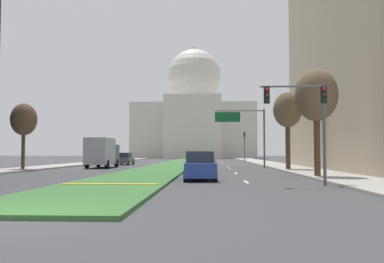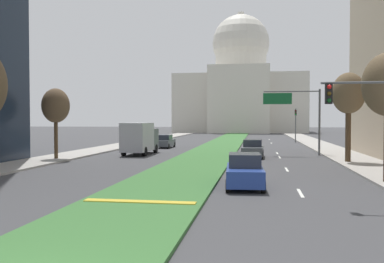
% 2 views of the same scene
% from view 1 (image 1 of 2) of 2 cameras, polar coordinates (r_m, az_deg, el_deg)
% --- Properties ---
extents(ground_plane, '(260.00, 260.00, 0.00)m').
position_cam_1_polar(ground_plane, '(66.25, -1.58, -4.39)').
color(ground_plane, '#3D3D3F').
extents(grass_median, '(5.22, 101.20, 0.14)m').
position_cam_1_polar(grass_median, '(60.65, -1.96, -4.46)').
color(grass_median, '#386B33').
rests_on(grass_median, ground_plane).
extents(median_curb_nose, '(4.70, 0.50, 0.04)m').
position_cam_1_polar(median_curb_nose, '(19.99, -11.42, -7.26)').
color(median_curb_nose, gold).
rests_on(median_curb_nose, grass_median).
extents(lane_dashes_right, '(0.16, 56.62, 0.01)m').
position_cam_1_polar(lane_dashes_right, '(48.41, 5.02, -4.92)').
color(lane_dashes_right, silver).
rests_on(lane_dashes_right, ground_plane).
extents(sidewalk_left, '(4.00, 101.20, 0.15)m').
position_cam_1_polar(sidewalk_left, '(57.68, -15.52, -4.43)').
color(sidewalk_left, '#9E9991').
rests_on(sidewalk_left, ground_plane).
extents(sidewalk_right, '(4.00, 101.20, 0.15)m').
position_cam_1_polar(sidewalk_right, '(55.46, 11.20, -4.55)').
color(sidewalk_right, '#9E9991').
rests_on(sidewalk_right, ground_plane).
extents(capitol_building, '(35.31, 26.58, 33.75)m').
position_cam_1_polar(capitol_building, '(122.10, 0.32, 2.09)').
color(capitol_building, beige).
rests_on(capitol_building, ground_plane).
extents(traffic_light_near_right, '(3.34, 0.35, 5.20)m').
position_cam_1_polar(traffic_light_near_right, '(21.41, 15.90, 2.83)').
color(traffic_light_near_right, '#515456').
rests_on(traffic_light_near_right, ground_plane).
extents(traffic_light_far_right, '(0.28, 0.35, 5.20)m').
position_cam_1_polar(traffic_light_far_right, '(68.96, 7.39, -1.56)').
color(traffic_light_far_right, '#515456').
rests_on(traffic_light_far_right, ground_plane).
extents(overhead_guide_sign, '(5.55, 0.20, 6.50)m').
position_cam_1_polar(overhead_guide_sign, '(45.31, 7.52, 0.84)').
color(overhead_guide_sign, '#515456').
rests_on(overhead_guide_sign, ground_plane).
extents(street_tree_right_near, '(2.77, 2.77, 7.18)m').
position_cam_1_polar(street_tree_right_near, '(27.97, 17.08, 4.74)').
color(street_tree_right_near, '#4C3823').
rests_on(street_tree_right_near, ground_plane).
extents(street_tree_left_mid, '(2.39, 2.39, 6.24)m').
position_cam_1_polar(street_tree_left_mid, '(40.87, -22.58, 1.49)').
color(street_tree_left_mid, '#4C3823').
rests_on(street_tree_left_mid, ground_plane).
extents(street_tree_right_mid, '(2.64, 2.64, 7.30)m').
position_cam_1_polar(street_tree_right_mid, '(38.79, 13.28, 2.82)').
color(street_tree_right_mid, '#4C3823').
rests_on(street_tree_right_mid, ground_plane).
extents(sedan_lead_stopped, '(2.14, 4.57, 1.74)m').
position_cam_1_polar(sedan_lead_stopped, '(24.84, 1.04, -4.95)').
color(sedan_lead_stopped, navy).
rests_on(sedan_lead_stopped, ground_plane).
extents(sedan_midblock, '(2.06, 4.19, 1.67)m').
position_cam_1_polar(sedan_midblock, '(41.93, 1.98, -4.17)').
color(sedan_midblock, '#4C5156').
rests_on(sedan_midblock, ground_plane).
extents(sedan_distant, '(1.92, 4.47, 1.63)m').
position_cam_1_polar(sedan_distant, '(55.03, -9.48, -3.85)').
color(sedan_distant, '#4C5156').
rests_on(sedan_distant, ground_plane).
extents(box_truck_delivery, '(2.40, 6.40, 3.20)m').
position_cam_1_polar(box_truck_delivery, '(45.11, -12.53, -2.88)').
color(box_truck_delivery, '#4C5156').
rests_on(box_truck_delivery, ground_plane).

